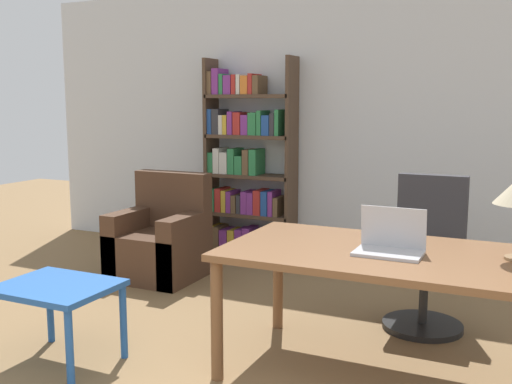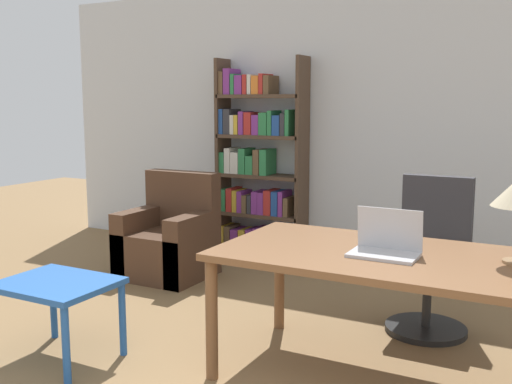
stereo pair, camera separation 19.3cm
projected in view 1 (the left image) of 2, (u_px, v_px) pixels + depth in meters
The scene contains 7 objects.
wall_back at pixel (401, 125), 5.55m from camera, with size 8.00×0.06×2.70m.
desk at pixel (386, 265), 3.35m from camera, with size 1.81×1.00×0.74m.
laptop at pixel (390, 244), 3.29m from camera, with size 0.36×0.24×0.25m.
office_chair at pixel (427, 261), 4.17m from camera, with size 0.55×0.55×1.06m.
side_table_blue at pixel (57, 296), 3.55m from camera, with size 0.66×0.54×0.50m.
armchair at pixel (161, 243), 5.36m from camera, with size 0.73×0.68×0.93m.
bookshelf at pixel (245, 168), 6.08m from camera, with size 0.94×0.28×2.00m.
Camera 1 is at (1.14, -1.09, 1.57)m, focal length 42.00 mm.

